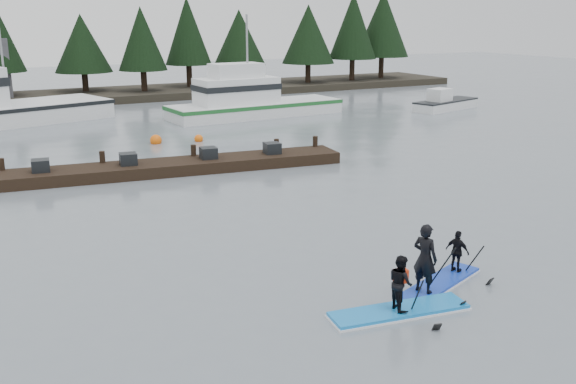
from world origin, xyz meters
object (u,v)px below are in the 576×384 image
fishing_boat_medium (251,109)px  floating_dock (175,167)px  paddleboard_solo (400,295)px  paddleboard_duo (436,263)px

fishing_boat_medium → floating_dock: (-9.68, -13.06, -0.26)m
fishing_boat_medium → floating_dock: fishing_boat_medium is taller
paddleboard_solo → paddleboard_duo: bearing=31.9°
floating_dock → paddleboard_duo: size_ratio=4.80×
fishing_boat_medium → paddleboard_solo: (-9.52, -28.81, -0.04)m
fishing_boat_medium → paddleboard_solo: size_ratio=3.59×
floating_dock → paddleboard_duo: paddleboard_duo is taller
fishing_boat_medium → paddleboard_duo: (-7.83, -28.07, 0.15)m
paddleboard_duo → floating_dock: bearing=76.6°
floating_dock → paddleboard_solo: 15.74m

